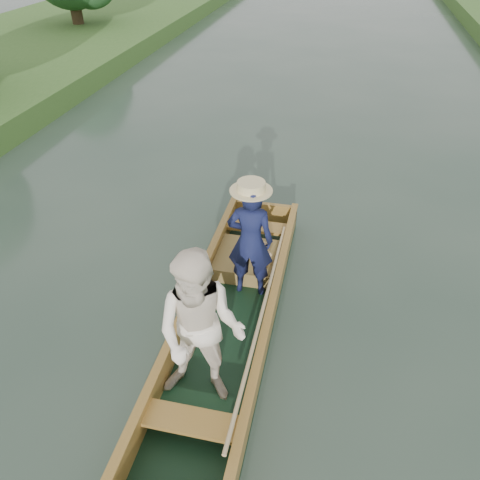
# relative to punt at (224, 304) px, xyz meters

# --- Properties ---
(ground) EXTENTS (120.00, 120.00, 0.00)m
(ground) POSITION_rel_punt_xyz_m (-0.01, 0.32, -0.68)
(ground) COLOR #283D30
(ground) RESTS_ON ground
(punt) EXTENTS (1.12, 5.00, 1.96)m
(punt) POSITION_rel_punt_xyz_m (0.00, 0.00, 0.00)
(punt) COLOR black
(punt) RESTS_ON ground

